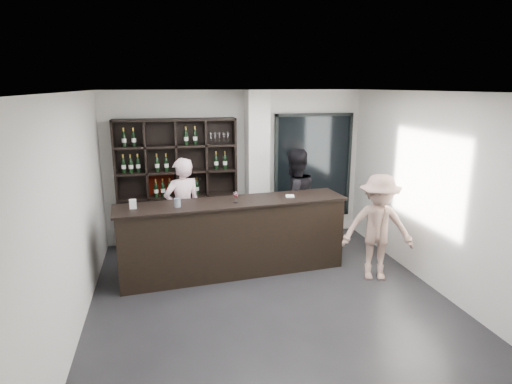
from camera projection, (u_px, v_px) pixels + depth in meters
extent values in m
cube|color=black|center=(271.00, 302.00, 6.05)|extent=(5.00, 5.50, 0.01)
cube|color=silver|center=(257.00, 168.00, 8.11)|extent=(0.40, 0.40, 2.90)
cube|color=black|center=(313.00, 166.00, 8.59)|extent=(1.60, 0.08, 2.10)
cube|color=black|center=(313.00, 166.00, 8.59)|extent=(1.48, 0.02, 1.98)
cube|color=black|center=(234.00, 238.00, 6.88)|extent=(3.58, 0.67, 1.17)
cube|color=black|center=(233.00, 202.00, 6.73)|extent=(3.66, 0.75, 0.03)
imported|color=beige|center=(183.00, 210.00, 7.35)|extent=(0.76, 0.62, 1.80)
imported|color=black|center=(294.00, 201.00, 7.76)|extent=(1.09, 0.96, 1.89)
imported|color=#8F6D60|center=(378.00, 228.00, 6.61)|extent=(1.22, 0.92, 1.68)
cylinder|color=#A7B5CA|center=(177.00, 203.00, 6.39)|extent=(0.13, 0.13, 0.13)
cube|color=white|center=(290.00, 196.00, 6.99)|extent=(0.16, 0.16, 0.02)
cube|color=white|center=(133.00, 204.00, 6.30)|extent=(0.10, 0.05, 0.14)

